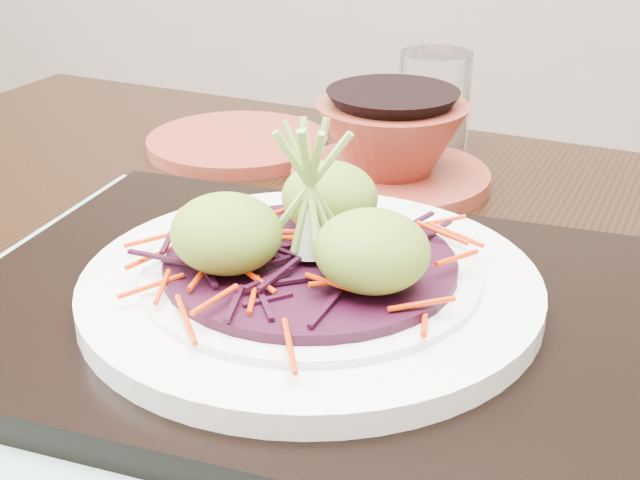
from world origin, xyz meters
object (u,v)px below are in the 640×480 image
(serving_tray, at_px, (311,312))
(terracotta_bowl_set, at_px, (391,149))
(dining_table, at_px, (378,441))
(terracotta_side_plate, at_px, (237,143))
(white_plate, at_px, (311,285))
(water_glass, at_px, (434,103))

(serving_tray, xyz_separation_m, terracotta_bowl_set, (-0.00, 0.25, 0.02))
(dining_table, relative_size, serving_tray, 3.06)
(dining_table, bearing_deg, terracotta_side_plate, 135.42)
(white_plate, bearing_deg, terracotta_side_plate, 117.98)
(serving_tray, height_order, terracotta_bowl_set, terracotta_bowl_set)
(terracotta_side_plate, xyz_separation_m, terracotta_bowl_set, (0.15, -0.05, 0.03))
(dining_table, relative_size, terracotta_bowl_set, 6.84)
(serving_tray, relative_size, terracotta_side_plate, 2.45)
(white_plate, xyz_separation_m, water_glass, (0.02, 0.34, 0.01))
(serving_tray, bearing_deg, terracotta_side_plate, 121.39)
(water_glass, bearing_deg, dining_table, -86.22)
(dining_table, xyz_separation_m, water_glass, (-0.02, 0.31, 0.14))
(dining_table, distance_m, terracotta_bowl_set, 0.26)
(terracotta_bowl_set, bearing_deg, water_glass, 77.54)
(terracotta_bowl_set, bearing_deg, terracotta_side_plate, 162.19)
(serving_tray, xyz_separation_m, white_plate, (0.00, 0.00, 0.02))
(white_plate, height_order, terracotta_side_plate, white_plate)
(dining_table, xyz_separation_m, serving_tray, (-0.04, -0.03, 0.11))
(water_glass, bearing_deg, terracotta_bowl_set, -102.46)
(terracotta_side_plate, distance_m, terracotta_bowl_set, 0.16)
(water_glass, xyz_separation_m, terracotta_bowl_set, (-0.02, -0.09, -0.01))
(serving_tray, relative_size, terracotta_bowl_set, 2.23)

